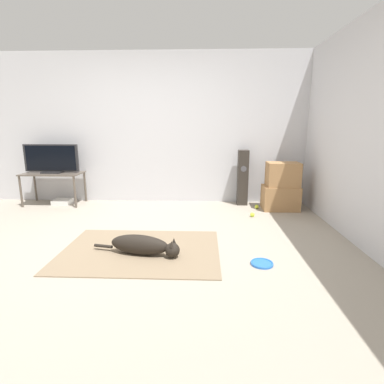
{
  "coord_description": "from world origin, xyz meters",
  "views": [
    {
      "loc": [
        0.83,
        -3.17,
        1.35
      ],
      "look_at": [
        0.67,
        0.83,
        0.45
      ],
      "focal_mm": 28.0,
      "sensor_mm": 36.0,
      "label": 1
    }
  ],
  "objects_px": {
    "dog": "(144,245)",
    "tv": "(51,159)",
    "frisbee": "(262,263)",
    "tennis_ball_by_boxes": "(257,207)",
    "tennis_ball_near_speaker": "(252,215)",
    "floor_speaker": "(243,178)",
    "tv_stand": "(53,177)",
    "game_console": "(63,202)",
    "cardboard_box_upper": "(283,174)",
    "cardboard_box_lower": "(280,198)"
  },
  "relations": [
    {
      "from": "cardboard_box_lower",
      "to": "tv_stand",
      "type": "bearing_deg",
      "value": 177.34
    },
    {
      "from": "dog",
      "to": "tennis_ball_near_speaker",
      "type": "relative_size",
      "value": 14.46
    },
    {
      "from": "dog",
      "to": "tv",
      "type": "bearing_deg",
      "value": 133.92
    },
    {
      "from": "dog",
      "to": "cardboard_box_lower",
      "type": "distance_m",
      "value": 2.63
    },
    {
      "from": "dog",
      "to": "tv",
      "type": "relative_size",
      "value": 1.03
    },
    {
      "from": "tv_stand",
      "to": "cardboard_box_upper",
      "type": "bearing_deg",
      "value": -2.69
    },
    {
      "from": "tennis_ball_by_boxes",
      "to": "tennis_ball_near_speaker",
      "type": "distance_m",
      "value": 0.48
    },
    {
      "from": "tennis_ball_by_boxes",
      "to": "cardboard_box_lower",
      "type": "bearing_deg",
      "value": -4.2
    },
    {
      "from": "dog",
      "to": "tv_stand",
      "type": "height_order",
      "value": "tv_stand"
    },
    {
      "from": "dog",
      "to": "tv_stand",
      "type": "distance_m",
      "value": 2.84
    },
    {
      "from": "tv",
      "to": "tv_stand",
      "type": "bearing_deg",
      "value": -90.0
    },
    {
      "from": "dog",
      "to": "cardboard_box_upper",
      "type": "height_order",
      "value": "cardboard_box_upper"
    },
    {
      "from": "cardboard_box_upper",
      "to": "tv",
      "type": "height_order",
      "value": "tv"
    },
    {
      "from": "tv",
      "to": "game_console",
      "type": "bearing_deg",
      "value": 4.58
    },
    {
      "from": "floor_speaker",
      "to": "tv",
      "type": "xyz_separation_m",
      "value": [
        -3.24,
        -0.11,
        0.32
      ]
    },
    {
      "from": "dog",
      "to": "floor_speaker",
      "type": "height_order",
      "value": "floor_speaker"
    },
    {
      "from": "floor_speaker",
      "to": "tv",
      "type": "bearing_deg",
      "value": -177.98
    },
    {
      "from": "frisbee",
      "to": "tv",
      "type": "height_order",
      "value": "tv"
    },
    {
      "from": "tv_stand",
      "to": "tv",
      "type": "distance_m",
      "value": 0.31
    },
    {
      "from": "dog",
      "to": "tv",
      "type": "distance_m",
      "value": 2.9
    },
    {
      "from": "frisbee",
      "to": "cardboard_box_upper",
      "type": "bearing_deg",
      "value": 71.36
    },
    {
      "from": "cardboard_box_upper",
      "to": "tennis_ball_near_speaker",
      "type": "xyz_separation_m",
      "value": [
        -0.53,
        -0.43,
        -0.54
      ]
    },
    {
      "from": "floor_speaker",
      "to": "cardboard_box_lower",
      "type": "bearing_deg",
      "value": -26.89
    },
    {
      "from": "tv",
      "to": "cardboard_box_lower",
      "type": "bearing_deg",
      "value": -2.7
    },
    {
      "from": "tv",
      "to": "tennis_ball_near_speaker",
      "type": "relative_size",
      "value": 13.99
    },
    {
      "from": "frisbee",
      "to": "tennis_ball_by_boxes",
      "type": "height_order",
      "value": "tennis_ball_by_boxes"
    },
    {
      "from": "tv",
      "to": "tennis_ball_near_speaker",
      "type": "distance_m",
      "value": 3.45
    },
    {
      "from": "dog",
      "to": "game_console",
      "type": "relative_size",
      "value": 3.22
    },
    {
      "from": "cardboard_box_upper",
      "to": "game_console",
      "type": "bearing_deg",
      "value": 177.04
    },
    {
      "from": "tv",
      "to": "game_console",
      "type": "height_order",
      "value": "tv"
    },
    {
      "from": "cardboard_box_lower",
      "to": "tennis_ball_by_boxes",
      "type": "xyz_separation_m",
      "value": [
        -0.37,
        0.03,
        -0.16
      ]
    },
    {
      "from": "dog",
      "to": "tennis_ball_by_boxes",
      "type": "xyz_separation_m",
      "value": [
        1.5,
        1.88,
        -0.08
      ]
    },
    {
      "from": "tennis_ball_near_speaker",
      "to": "game_console",
      "type": "xyz_separation_m",
      "value": [
        -3.19,
        0.63,
        0.01
      ]
    },
    {
      "from": "floor_speaker",
      "to": "game_console",
      "type": "height_order",
      "value": "floor_speaker"
    },
    {
      "from": "tennis_ball_near_speaker",
      "to": "dog",
      "type": "bearing_deg",
      "value": -133.89
    },
    {
      "from": "frisbee",
      "to": "cardboard_box_lower",
      "type": "bearing_deg",
      "value": 71.82
    },
    {
      "from": "tennis_ball_by_boxes",
      "to": "tennis_ball_near_speaker",
      "type": "relative_size",
      "value": 1.0
    },
    {
      "from": "cardboard_box_upper",
      "to": "tv",
      "type": "bearing_deg",
      "value": 177.27
    },
    {
      "from": "cardboard_box_upper",
      "to": "game_console",
      "type": "height_order",
      "value": "cardboard_box_upper"
    },
    {
      "from": "cardboard_box_lower",
      "to": "tv_stand",
      "type": "distance_m",
      "value": 3.84
    },
    {
      "from": "tv_stand",
      "to": "tennis_ball_near_speaker",
      "type": "height_order",
      "value": "tv_stand"
    },
    {
      "from": "tennis_ball_near_speaker",
      "to": "floor_speaker",
      "type": "bearing_deg",
      "value": 95.49
    },
    {
      "from": "frisbee",
      "to": "tv_stand",
      "type": "xyz_separation_m",
      "value": [
        -3.16,
        2.19,
        0.47
      ]
    },
    {
      "from": "cardboard_box_upper",
      "to": "tennis_ball_by_boxes",
      "type": "relative_size",
      "value": 7.61
    },
    {
      "from": "dog",
      "to": "game_console",
      "type": "bearing_deg",
      "value": 131.98
    },
    {
      "from": "dog",
      "to": "cardboard_box_upper",
      "type": "bearing_deg",
      "value": 44.37
    },
    {
      "from": "dog",
      "to": "game_console",
      "type": "distance_m",
      "value": 2.74
    },
    {
      "from": "frisbee",
      "to": "tennis_ball_by_boxes",
      "type": "xyz_separation_m",
      "value": [
        0.29,
        2.04,
        0.02
      ]
    },
    {
      "from": "frisbee",
      "to": "tv",
      "type": "bearing_deg",
      "value": 145.21
    },
    {
      "from": "cardboard_box_upper",
      "to": "tennis_ball_by_boxes",
      "type": "bearing_deg",
      "value": 175.57
    }
  ]
}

